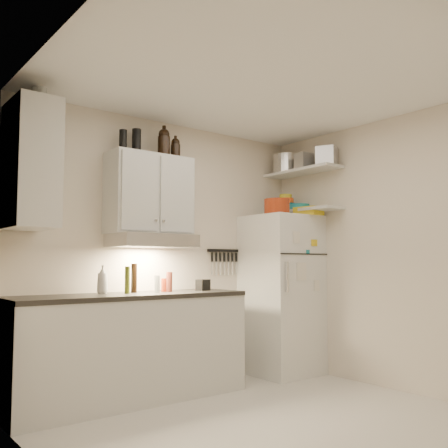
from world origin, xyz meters
TOP-DOWN VIEW (x-y plane):
  - floor at (0.00, 0.00)m, footprint 3.20×3.00m
  - ceiling at (0.00, 0.00)m, footprint 3.20×3.00m
  - back_wall at (0.00, 1.51)m, footprint 3.20×0.02m
  - left_wall at (-1.61, 0.00)m, footprint 0.02×3.00m
  - right_wall at (1.61, 0.00)m, footprint 0.02×3.00m
  - base_cabinet at (-0.55, 1.20)m, footprint 2.10×0.60m
  - countertop at (-0.55, 1.20)m, footprint 2.10×0.62m
  - upper_cabinet at (-0.30, 1.33)m, footprint 0.80×0.33m
  - side_cabinet at (-1.44, 1.20)m, footprint 0.33×0.55m
  - range_hood at (-0.30, 1.27)m, footprint 0.76×0.46m
  - fridge at (1.25, 1.16)m, footprint 0.70×0.68m
  - shelf_hi at (1.45, 1.02)m, footprint 0.30×0.95m
  - shelf_lo at (1.45, 1.02)m, footprint 0.30×0.95m
  - knife_strip at (0.70, 1.49)m, footprint 0.42×0.02m
  - dutch_oven at (1.02, 0.99)m, footprint 0.30×0.30m
  - book_stack at (1.42, 0.90)m, footprint 0.25×0.29m
  - spice_jar at (1.36, 1.05)m, footprint 0.06×0.06m
  - stock_pot at (1.46, 1.28)m, footprint 0.34×0.34m
  - tin_a at (1.41, 0.95)m, footprint 0.18×0.17m
  - tin_b at (1.45, 0.67)m, footprint 0.26×0.26m
  - bowl_teal at (1.43, 1.27)m, footprint 0.22×0.22m
  - bowl_orange at (1.41, 1.24)m, footprint 0.18×0.18m
  - bowl_yellow at (1.41, 1.24)m, footprint 0.14×0.14m
  - plates at (1.41, 1.03)m, footprint 0.29×0.29m
  - growler_a at (-0.16, 1.31)m, footprint 0.16×0.16m
  - growler_b at (-0.01, 1.35)m, footprint 0.10×0.10m
  - thermos_a at (-0.42, 1.39)m, footprint 0.09×0.09m
  - thermos_b at (-0.58, 1.35)m, footprint 0.09×0.09m
  - side_jar at (-1.36, 1.27)m, footprint 0.13×0.13m
  - soap_bottle at (-0.76, 1.32)m, footprint 0.14×0.14m
  - pepper_mill at (-0.15, 1.22)m, footprint 0.07×0.07m
  - oil_bottle at (-0.58, 1.20)m, footprint 0.06×0.06m
  - vinegar_bottle at (-0.47, 1.30)m, footprint 0.06×0.06m
  - clear_bottle at (-0.28, 1.21)m, footprint 0.06×0.06m
  - red_jar at (-0.17, 1.26)m, footprint 0.07×0.07m
  - caddy at (0.23, 1.21)m, footprint 0.14×0.12m

SIDE VIEW (x-z plane):
  - floor at x=0.00m, z-range -0.02..0.00m
  - base_cabinet at x=-0.55m, z-range 0.00..0.88m
  - fridge at x=1.25m, z-range 0.00..1.70m
  - countertop at x=-0.55m, z-range 0.88..0.92m
  - caddy at x=0.23m, z-range 0.92..1.03m
  - red_jar at x=-0.17m, z-range 0.92..1.04m
  - clear_bottle at x=-0.28m, z-range 0.92..1.07m
  - pepper_mill at x=-0.15m, z-range 0.92..1.10m
  - oil_bottle at x=-0.58m, z-range 0.92..1.16m
  - vinegar_bottle at x=-0.47m, z-range 0.92..1.18m
  - soap_bottle at x=-0.76m, z-range 0.92..1.20m
  - back_wall at x=0.00m, z-range 0.00..2.60m
  - left_wall at x=-1.61m, z-range 0.00..2.60m
  - right_wall at x=1.61m, z-range 0.00..2.60m
  - knife_strip at x=0.70m, z-range 1.31..1.33m
  - range_hood at x=-0.30m, z-range 1.33..1.45m
  - book_stack at x=1.42m, z-range 1.70..1.79m
  - spice_jar at x=1.36m, z-range 1.70..1.79m
  - shelf_lo at x=1.45m, z-range 1.75..1.77m
  - dutch_oven at x=1.02m, z-range 1.70..1.85m
  - plates at x=1.41m, z-range 1.77..1.83m
  - bowl_teal at x=1.43m, z-range 1.77..1.86m
  - upper_cabinet at x=-0.30m, z-range 1.45..2.20m
  - bowl_orange at x=1.41m, z-range 1.86..1.92m
  - bowl_yellow at x=1.41m, z-range 1.92..1.96m
  - side_cabinet at x=-1.44m, z-range 1.45..2.45m
  - shelf_hi at x=1.45m, z-range 2.19..2.22m
  - tin_a at x=1.41m, z-range 2.21..2.39m
  - thermos_b at x=-0.58m, z-range 2.20..2.40m
  - growler_b at x=-0.01m, z-range 2.20..2.42m
  - tin_b at x=1.45m, z-range 2.21..2.41m
  - thermos_a at x=-0.42m, z-range 2.20..2.45m
  - stock_pot at x=1.46m, z-range 2.21..2.43m
  - growler_a at x=-0.16m, z-range 2.20..2.48m
  - side_jar at x=-1.36m, z-range 2.45..2.61m
  - ceiling at x=0.00m, z-range 2.60..2.62m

